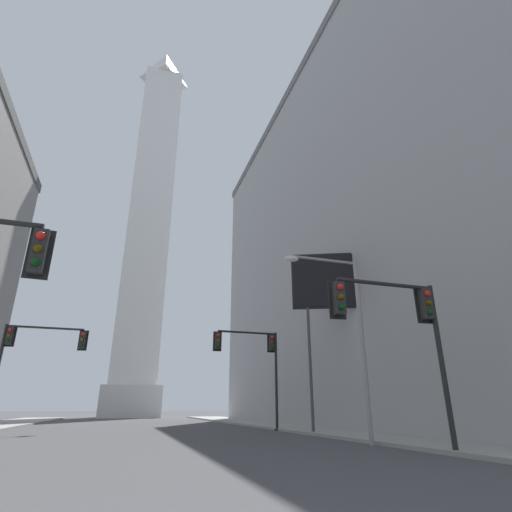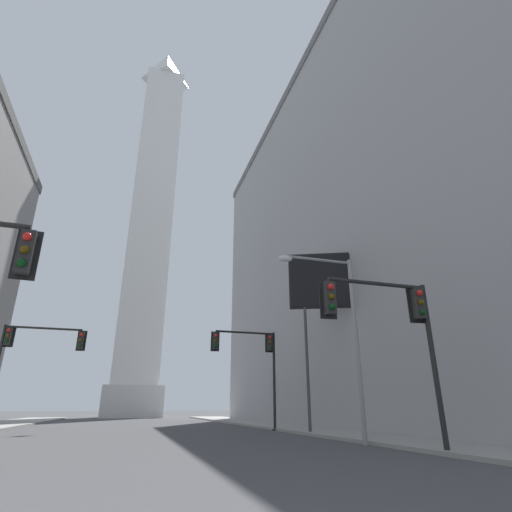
{
  "view_description": "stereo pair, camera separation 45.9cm",
  "coord_description": "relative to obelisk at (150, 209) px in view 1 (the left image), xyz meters",
  "views": [
    {
      "loc": [
        -1.47,
        -2.17,
        1.4
      ],
      "look_at": [
        10.98,
        36.64,
        16.93
      ],
      "focal_mm": 28.0,
      "sensor_mm": 36.0,
      "label": 1
    },
    {
      "loc": [
        -1.04,
        -2.3,
        1.4
      ],
      "look_at": [
        10.98,
        36.64,
        16.93
      ],
      "focal_mm": 28.0,
      "sensor_mm": 36.0,
      "label": 2
    }
  ],
  "objects": [
    {
      "name": "sidewalk_right",
      "position": [
        10.99,
        -42.06,
        -35.23
      ],
      "size": [
        5.0,
        78.86,
        0.15
      ],
      "primitive_type": "cube",
      "color": "gray",
      "rests_on": "ground_plane"
    },
    {
      "name": "traffic_light_mid_right",
      "position": [
        7.05,
        -41.31,
        -30.47
      ],
      "size": [
        4.63,
        0.52,
        6.38
      ],
      "color": "black",
      "rests_on": "ground_plane"
    },
    {
      "name": "street_lamp",
      "position": [
        7.61,
        -52.7,
        -30.42
      ],
      "size": [
        3.61,
        0.36,
        7.81
      ],
      "color": "gray",
      "rests_on": "ground_plane"
    },
    {
      "name": "billboard_sign",
      "position": [
        10.79,
        -46.39,
        -26.68
      ],
      "size": [
        5.24,
        2.4,
        10.79
      ],
      "color": "#3F3F42",
      "rests_on": "ground_plane"
    },
    {
      "name": "building_right",
      "position": [
        24.75,
        -37.87,
        -18.97
      ],
      "size": [
        26.26,
        45.76,
        32.66
      ],
      "color": "#9E9EA0",
      "rests_on": "ground_plane"
    },
    {
      "name": "obelisk",
      "position": [
        0.0,
        0.0,
        0.0
      ],
      "size": [
        8.84,
        8.84,
        72.93
      ],
      "color": "silver",
      "rests_on": "ground_plane"
    },
    {
      "name": "traffic_light_mid_left",
      "position": [
        -7.2,
        -39.27,
        -30.49
      ],
      "size": [
        5.04,
        0.52,
        6.33
      ],
      "color": "black",
      "rests_on": "ground_plane"
    },
    {
      "name": "traffic_light_near_right",
      "position": [
        7.47,
        -56.49,
        -31.1
      ],
      "size": [
        4.24,
        0.52,
        5.56
      ],
      "color": "black",
      "rests_on": "ground_plane"
    }
  ]
}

